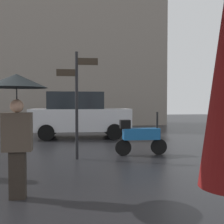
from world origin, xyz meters
TOP-DOWN VIEW (x-y plane):
  - pedestrian_with_umbrella at (0.23, 1.97)m, footprint 0.94×0.94m
  - parked_scooter at (2.91, 5.15)m, footprint 1.50×0.32m
  - parked_car_right at (1.23, 9.24)m, footprint 4.15×1.84m
  - street_signpost at (1.15, 4.82)m, footprint 1.08×0.08m

SIDE VIEW (x-z plane):
  - parked_scooter at x=2.91m, z-range -0.06..1.18m
  - parked_car_right at x=1.23m, z-range 0.01..1.95m
  - pedestrian_with_umbrella at x=0.23m, z-range 0.55..2.50m
  - street_signpost at x=1.15m, z-range 0.31..3.14m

